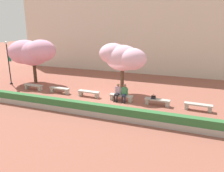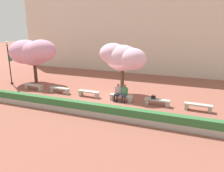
{
  "view_description": "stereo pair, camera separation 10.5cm",
  "coord_description": "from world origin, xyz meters",
  "px_view_note": "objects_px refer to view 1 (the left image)",
  "views": [
    {
      "loc": [
        6.12,
        -14.62,
        5.53
      ],
      "look_at": [
        0.54,
        0.2,
        1.0
      ],
      "focal_mm": 35.0,
      "sensor_mm": 36.0,
      "label": 1
    },
    {
      "loc": [
        6.22,
        -14.58,
        5.53
      ],
      "look_at": [
        0.54,
        0.2,
        1.0
      ],
      "focal_mm": 35.0,
      "sensor_mm": 36.0,
      "label": 2
    }
  ],
  "objects_px": {
    "stone_bench_west_end": "(33,86)",
    "stone_bench_near_east": "(121,97)",
    "handbag": "(153,97)",
    "stone_bench_east_end": "(157,101)",
    "person_seated_left": "(118,92)",
    "stone_bench_far_east": "(198,106)",
    "stone_bench_near_west": "(60,89)",
    "cherry_tree_main": "(122,57)",
    "person_seated_right": "(124,92)",
    "cherry_tree_secondary": "(32,52)",
    "stone_bench_center": "(89,93)",
    "lamp_post_with_banner": "(8,59)"
  },
  "relations": [
    {
      "from": "stone_bench_east_end",
      "to": "cherry_tree_main",
      "type": "xyz_separation_m",
      "value": [
        -3.23,
        1.89,
        2.67
      ]
    },
    {
      "from": "handbag",
      "to": "person_seated_right",
      "type": "bearing_deg",
      "value": -179.14
    },
    {
      "from": "stone_bench_far_east",
      "to": "cherry_tree_main",
      "type": "height_order",
      "value": "cherry_tree_main"
    },
    {
      "from": "handbag",
      "to": "lamp_post_with_banner",
      "type": "height_order",
      "value": "lamp_post_with_banner"
    },
    {
      "from": "stone_bench_far_east",
      "to": "stone_bench_near_west",
      "type": "bearing_deg",
      "value": 180.0
    },
    {
      "from": "person_seated_left",
      "to": "person_seated_right",
      "type": "height_order",
      "value": "same"
    },
    {
      "from": "stone_bench_far_east",
      "to": "lamp_post_with_banner",
      "type": "xyz_separation_m",
      "value": [
        -16.57,
        0.72,
        2.11
      ]
    },
    {
      "from": "stone_bench_near_west",
      "to": "person_seated_right",
      "type": "xyz_separation_m",
      "value": [
        5.62,
        -0.05,
        0.4
      ]
    },
    {
      "from": "stone_bench_near_east",
      "to": "handbag",
      "type": "height_order",
      "value": "handbag"
    },
    {
      "from": "cherry_tree_main",
      "to": "stone_bench_east_end",
      "type": "bearing_deg",
      "value": -30.35
    },
    {
      "from": "stone_bench_far_east",
      "to": "person_seated_right",
      "type": "xyz_separation_m",
      "value": [
        -5.1,
        -0.05,
        0.4
      ]
    },
    {
      "from": "stone_bench_west_end",
      "to": "stone_bench_far_east",
      "type": "xyz_separation_m",
      "value": [
        13.39,
        0.0,
        0.0
      ]
    },
    {
      "from": "person_seated_left",
      "to": "stone_bench_near_west",
      "type": "bearing_deg",
      "value": 179.4
    },
    {
      "from": "person_seated_right",
      "to": "cherry_tree_main",
      "type": "distance_m",
      "value": 3.1
    },
    {
      "from": "stone_bench_center",
      "to": "stone_bench_west_end",
      "type": "bearing_deg",
      "value": 180.0
    },
    {
      "from": "stone_bench_center",
      "to": "cherry_tree_secondary",
      "type": "distance_m",
      "value": 7.66
    },
    {
      "from": "stone_bench_far_east",
      "to": "cherry_tree_secondary",
      "type": "height_order",
      "value": "cherry_tree_secondary"
    },
    {
      "from": "stone_bench_near_west",
      "to": "lamp_post_with_banner",
      "type": "distance_m",
      "value": 6.27
    },
    {
      "from": "stone_bench_near_west",
      "to": "stone_bench_far_east",
      "type": "bearing_deg",
      "value": 0.0
    },
    {
      "from": "person_seated_left",
      "to": "cherry_tree_secondary",
      "type": "distance_m",
      "value": 9.81
    },
    {
      "from": "stone_bench_near_west",
      "to": "handbag",
      "type": "distance_m",
      "value": 7.76
    },
    {
      "from": "stone_bench_east_end",
      "to": "person_seated_right",
      "type": "distance_m",
      "value": 2.45
    },
    {
      "from": "stone_bench_west_end",
      "to": "stone_bench_near_east",
      "type": "xyz_separation_m",
      "value": [
        8.04,
        0.0,
        0.0
      ]
    },
    {
      "from": "stone_bench_center",
      "to": "cherry_tree_secondary",
      "type": "xyz_separation_m",
      "value": [
        -6.9,
        2.05,
        2.64
      ]
    },
    {
      "from": "stone_bench_near_east",
      "to": "stone_bench_far_east",
      "type": "xyz_separation_m",
      "value": [
        5.36,
        0.0,
        0.0
      ]
    },
    {
      "from": "cherry_tree_secondary",
      "to": "stone_bench_near_west",
      "type": "bearing_deg",
      "value": -25.88
    },
    {
      "from": "person_seated_left",
      "to": "person_seated_right",
      "type": "bearing_deg",
      "value": 0.0
    },
    {
      "from": "cherry_tree_secondary",
      "to": "lamp_post_with_banner",
      "type": "relative_size",
      "value": 1.18
    },
    {
      "from": "stone_bench_near_west",
      "to": "person_seated_right",
      "type": "relative_size",
      "value": 1.39
    },
    {
      "from": "stone_bench_center",
      "to": "stone_bench_near_east",
      "type": "bearing_deg",
      "value": 0.0
    },
    {
      "from": "stone_bench_near_west",
      "to": "person_seated_left",
      "type": "bearing_deg",
      "value": -0.6
    },
    {
      "from": "handbag",
      "to": "cherry_tree_main",
      "type": "distance_m",
      "value": 4.25
    },
    {
      "from": "stone_bench_near_east",
      "to": "cherry_tree_secondary",
      "type": "bearing_deg",
      "value": 167.94
    },
    {
      "from": "cherry_tree_secondary",
      "to": "stone_bench_west_end",
      "type": "bearing_deg",
      "value": -53.03
    },
    {
      "from": "stone_bench_center",
      "to": "stone_bench_far_east",
      "type": "xyz_separation_m",
      "value": [
        8.04,
        0.0,
        0.0
      ]
    },
    {
      "from": "person_seated_right",
      "to": "cherry_tree_main",
      "type": "bearing_deg",
      "value": 112.64
    },
    {
      "from": "stone_bench_far_east",
      "to": "handbag",
      "type": "height_order",
      "value": "handbag"
    },
    {
      "from": "stone_bench_west_end",
      "to": "cherry_tree_secondary",
      "type": "xyz_separation_m",
      "value": [
        -1.54,
        2.05,
        2.64
      ]
    },
    {
      "from": "stone_bench_center",
      "to": "stone_bench_near_east",
      "type": "xyz_separation_m",
      "value": [
        2.68,
        0.0,
        0.0
      ]
    },
    {
      "from": "stone_bench_near_east",
      "to": "stone_bench_east_end",
      "type": "height_order",
      "value": "same"
    },
    {
      "from": "stone_bench_west_end",
      "to": "stone_bench_center",
      "type": "bearing_deg",
      "value": 0.0
    },
    {
      "from": "stone_bench_west_end",
      "to": "cherry_tree_main",
      "type": "bearing_deg",
      "value": 14.17
    },
    {
      "from": "cherry_tree_secondary",
      "to": "cherry_tree_main",
      "type": "bearing_deg",
      "value": -0.99
    },
    {
      "from": "stone_bench_near_east",
      "to": "stone_bench_east_end",
      "type": "distance_m",
      "value": 2.68
    },
    {
      "from": "stone_bench_near_west",
      "to": "cherry_tree_main",
      "type": "relative_size",
      "value": 0.44
    },
    {
      "from": "stone_bench_west_end",
      "to": "lamp_post_with_banner",
      "type": "xyz_separation_m",
      "value": [
        -3.18,
        0.72,
        2.11
      ]
    },
    {
      "from": "stone_bench_west_end",
      "to": "person_seated_left",
      "type": "xyz_separation_m",
      "value": [
        7.78,
        -0.05,
        0.4
      ]
    },
    {
      "from": "stone_bench_east_end",
      "to": "person_seated_left",
      "type": "xyz_separation_m",
      "value": [
        -2.94,
        -0.05,
        0.4
      ]
    },
    {
      "from": "stone_bench_center",
      "to": "cherry_tree_secondary",
      "type": "bearing_deg",
      "value": 163.47
    },
    {
      "from": "stone_bench_near_east",
      "to": "handbag",
      "type": "relative_size",
      "value": 5.28
    }
  ]
}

